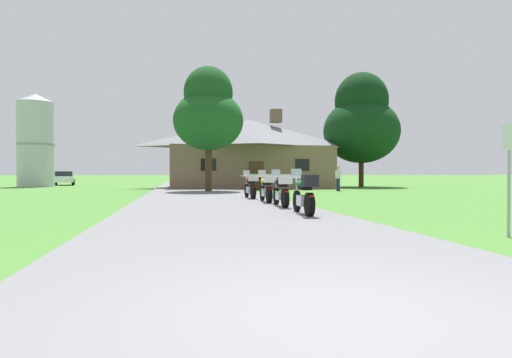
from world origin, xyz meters
TOP-DOWN VIEW (x-y plane):
  - ground_plane at (0.00, 20.00)m, footprint 500.00×500.00m
  - asphalt_driveway at (0.00, 18.00)m, footprint 6.40×80.00m
  - motorcycle_green_nearest_to_camera at (2.13, 8.33)m, footprint 0.66×2.08m
  - motorcycle_black_second_in_row at (2.16, 11.18)m, footprint 0.66×2.08m
  - motorcycle_yellow_third_in_row at (2.10, 13.57)m, footprint 0.66×2.08m
  - motorcycle_red_farthest_in_row at (1.91, 16.33)m, footprint 0.66×2.08m
  - stone_lodge at (4.32, 31.88)m, footprint 13.55×7.48m
  - bystander_white_shirt_near_lodge at (9.34, 24.55)m, footprint 0.32×0.53m
  - metal_signpost_roadside at (4.85, 3.85)m, footprint 0.36×0.06m
  - tree_right_of_lodge at (14.45, 32.32)m, footprint 6.66×6.66m
  - tree_by_lodge_front at (0.48, 24.40)m, footprint 4.50×4.50m
  - metal_silo_distant at (-14.13, 38.10)m, footprint 3.20×3.20m
  - parked_white_suv_far_left at (-12.91, 42.72)m, footprint 2.71×4.87m

SIDE VIEW (x-z plane):
  - ground_plane at x=0.00m, z-range 0.00..0.00m
  - asphalt_driveway at x=0.00m, z-range 0.00..0.06m
  - motorcycle_green_nearest_to_camera at x=2.13m, z-range -0.03..1.27m
  - motorcycle_black_second_in_row at x=2.16m, z-range -0.03..1.27m
  - motorcycle_yellow_third_in_row at x=2.10m, z-range -0.03..1.27m
  - motorcycle_red_farthest_in_row at x=1.91m, z-range -0.03..1.27m
  - parked_white_suv_far_left at x=-12.91m, z-range 0.08..1.48m
  - bystander_white_shirt_near_lodge at x=9.34m, z-range 0.11..1.79m
  - metal_signpost_roadside at x=4.85m, z-range 0.28..2.42m
  - stone_lodge at x=4.32m, z-range -0.37..6.21m
  - metal_silo_distant at x=-14.13m, z-range 0.01..8.37m
  - tree_by_lodge_front at x=0.48m, z-range 1.08..9.17m
  - tree_right_of_lodge at x=14.45m, z-range 0.69..10.79m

